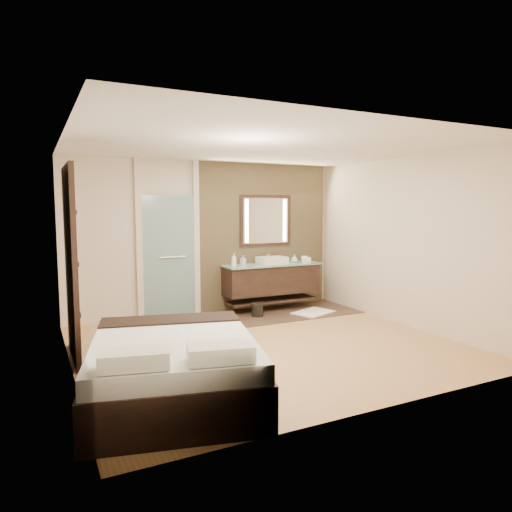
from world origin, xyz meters
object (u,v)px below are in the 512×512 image
mirror_unit (266,221)px  bed (174,368)px  vanity (272,279)px  waste_bin (257,310)px

mirror_unit → bed: mirror_unit is taller
mirror_unit → bed: size_ratio=0.46×
vanity → waste_bin: size_ratio=7.53×
vanity → bed: size_ratio=0.81×
vanity → waste_bin: (-0.49, -0.39, -0.46)m
mirror_unit → waste_bin: (-0.49, -0.63, -1.53)m
vanity → bed: vanity is taller
bed → waste_bin: 3.51m
bed → mirror_unit: bearing=63.6°
bed → waste_bin: bearing=63.2°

